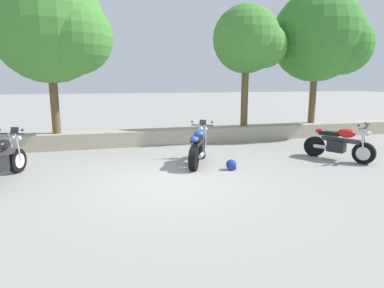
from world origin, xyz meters
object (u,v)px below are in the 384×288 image
motorcycle_red_far_right (339,144)px  leafy_tree_far_left (54,29)px  leafy_tree_mid_right (322,38)px  motorcycle_blue_centre (199,147)px  leafy_tree_mid_left (250,41)px  rider_helmet (231,165)px

motorcycle_red_far_right → leafy_tree_far_left: bearing=154.2°
leafy_tree_far_left → leafy_tree_mid_right: leafy_tree_mid_right is taller
motorcycle_blue_centre → leafy_tree_mid_left: 5.65m
motorcycle_blue_centre → motorcycle_red_far_right: 4.22m
motorcycle_red_far_right → motorcycle_blue_centre: bearing=170.2°
motorcycle_red_far_right → leafy_tree_mid_left: bearing=105.0°
leafy_tree_mid_left → motorcycle_blue_centre: bearing=-132.8°
motorcycle_red_far_right → leafy_tree_far_left: leafy_tree_far_left is taller
motorcycle_blue_centre → leafy_tree_far_left: bearing=141.1°
motorcycle_red_far_right → leafy_tree_mid_left: leafy_tree_mid_left is taller
leafy_tree_mid_right → motorcycle_red_far_right: bearing=-118.2°
motorcycle_red_far_right → leafy_tree_mid_right: (2.17, 4.05, 3.58)m
motorcycle_red_far_right → rider_helmet: motorcycle_red_far_right is taller
motorcycle_blue_centre → rider_helmet: bearing=-54.4°
motorcycle_blue_centre → leafy_tree_mid_right: leafy_tree_mid_right is taller
motorcycle_blue_centre → leafy_tree_mid_left: bearing=47.2°
rider_helmet → leafy_tree_mid_right: size_ratio=0.05×
rider_helmet → leafy_tree_far_left: size_ratio=0.05×
rider_helmet → leafy_tree_mid_right: leafy_tree_mid_right is taller
motorcycle_blue_centre → motorcycle_red_far_right: size_ratio=1.03×
leafy_tree_mid_left → leafy_tree_mid_right: size_ratio=0.86×
rider_helmet → leafy_tree_mid_left: size_ratio=0.06×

